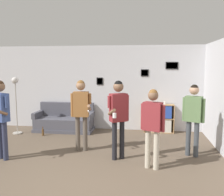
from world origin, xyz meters
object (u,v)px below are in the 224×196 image
at_px(person_spectator_near_bookshelf, 153,121).
at_px(person_spectator_far_right, 193,113).
at_px(bookshelf, 159,118).
at_px(bottle_on_floor, 43,132).
at_px(couch, 65,122).
at_px(drinking_cup, 165,103).
at_px(person_watcher_holding_cup, 118,111).
at_px(floor_lamp, 16,94).
at_px(person_player_foreground_left, 1,111).
at_px(person_player_foreground_center, 81,108).

xyz_separation_m(person_spectator_near_bookshelf, person_spectator_far_right, (0.93, 0.84, 0.03)).
distance_m(bookshelf, bottle_on_floor, 3.55).
height_order(couch, drinking_cup, drinking_cup).
bearing_deg(couch, bookshelf, 3.80).
bearing_deg(person_watcher_holding_cup, floor_lamp, 152.80).
xyz_separation_m(bottle_on_floor, drinking_cup, (3.59, 0.86, 0.82)).
bearing_deg(bottle_on_floor, floor_lamp, 172.29).
bearing_deg(person_player_foreground_left, bookshelf, 38.25).
relative_size(couch, person_player_foreground_left, 1.05).
bearing_deg(bookshelf, bottle_on_floor, -165.85).
relative_size(person_watcher_holding_cup, bottle_on_floor, 6.55).
height_order(bookshelf, drinking_cup, drinking_cup).
xyz_separation_m(person_player_foreground_left, person_player_foreground_center, (1.58, 0.79, -0.02)).
bearing_deg(person_player_foreground_left, person_spectator_far_right, 10.35).
relative_size(couch, drinking_cup, 19.99).
height_order(person_spectator_near_bookshelf, person_spectator_far_right, person_spectator_far_right).
bearing_deg(person_spectator_near_bookshelf, bookshelf, 84.47).
xyz_separation_m(bookshelf, person_spectator_far_right, (0.65, -2.02, 0.57)).
bearing_deg(person_watcher_holding_cup, couch, 131.36).
height_order(bottle_on_floor, drinking_cup, drinking_cup).
distance_m(person_watcher_holding_cup, person_spectator_far_right, 1.71).
xyz_separation_m(person_watcher_holding_cup, drinking_cup, (1.17, 2.44, -0.15)).
height_order(person_watcher_holding_cup, drinking_cup, person_watcher_holding_cup).
bearing_deg(person_player_foreground_center, person_player_foreground_left, -153.50).
distance_m(couch, person_spectator_near_bookshelf, 3.85).
bearing_deg(person_watcher_holding_cup, person_player_foreground_left, -172.28).
distance_m(couch, drinking_cup, 3.21).
height_order(person_player_foreground_left, bottle_on_floor, person_player_foreground_left).
relative_size(bookshelf, person_watcher_holding_cup, 0.53).
distance_m(couch, person_player_foreground_center, 2.21).
bearing_deg(drinking_cup, floor_lamp, -170.49).
bearing_deg(person_player_foreground_center, bookshelf, 45.66).
bearing_deg(person_spectator_near_bookshelf, floor_lamp, 152.29).
xyz_separation_m(floor_lamp, person_player_foreground_left, (0.77, -2.04, -0.12)).
distance_m(couch, bookshelf, 2.99).
xyz_separation_m(person_spectator_far_right, drinking_cup, (-0.49, 2.02, -0.08)).
height_order(floor_lamp, person_watcher_holding_cup, person_watcher_holding_cup).
xyz_separation_m(floor_lamp, bottle_on_floor, (0.87, -0.12, -1.10)).
height_order(person_player_foreground_left, person_player_foreground_center, person_player_foreground_left).
relative_size(floor_lamp, person_player_foreground_left, 0.99).
bearing_deg(drinking_cup, person_player_foreground_left, -143.01).
xyz_separation_m(person_watcher_holding_cup, person_spectator_near_bookshelf, (0.72, -0.42, -0.10)).
relative_size(person_watcher_holding_cup, person_spectator_near_bookshelf, 1.08).
height_order(person_spectator_near_bookshelf, drinking_cup, person_spectator_near_bookshelf).
relative_size(couch, person_spectator_far_right, 1.12).
xyz_separation_m(person_player_foreground_left, bottle_on_floor, (0.10, 1.92, -0.98)).
xyz_separation_m(person_spectator_near_bookshelf, bottle_on_floor, (-3.15, 1.99, -0.88)).
height_order(floor_lamp, person_spectator_far_right, floor_lamp).
relative_size(bookshelf, person_spectator_far_right, 0.56).
height_order(couch, person_spectator_near_bookshelf, person_spectator_near_bookshelf).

